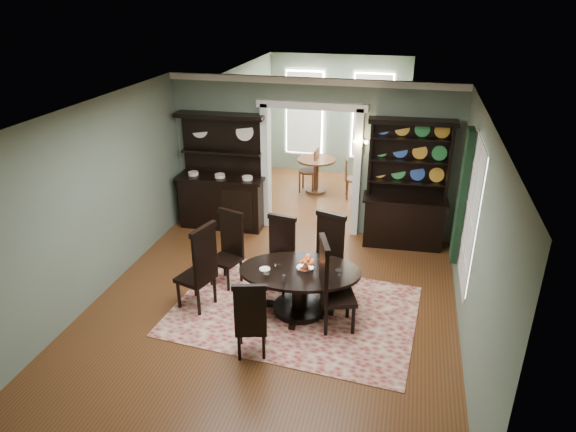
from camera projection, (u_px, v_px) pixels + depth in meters
name	position (u px, v px, depth m)	size (l,w,h in m)	color
room	(270.00, 214.00, 7.18)	(5.51, 6.01, 3.01)	#593517
parlor	(332.00, 125.00, 12.07)	(3.51, 3.50, 3.01)	#593517
doorway_trim	(311.00, 151.00, 9.78)	(2.08, 0.25, 2.57)	white
right_window	(467.00, 206.00, 7.38)	(0.15, 1.47, 2.12)	white
wall_sconce	(361.00, 143.00, 9.33)	(0.27, 0.21, 0.21)	gold
rug	(294.00, 310.00, 7.77)	(3.58, 2.50, 0.01)	maroon
dining_table	(300.00, 283.00, 7.58)	(1.93, 1.87, 0.71)	black
centerpiece	(305.00, 266.00, 7.47)	(1.24, 0.79, 0.20)	silver
chair_far_left	(229.00, 246.00, 8.31)	(0.58, 0.56, 1.25)	black
chair_far_mid	(280.00, 251.00, 8.15)	(0.51, 0.49, 1.23)	black
chair_far_right	(327.00, 252.00, 8.04)	(0.61, 0.59, 1.32)	black
chair_end_left	(201.00, 266.00, 7.56)	(0.61, 0.63, 1.39)	black
chair_end_right	(330.00, 283.00, 7.11)	(0.63, 0.64, 1.39)	black
chair_near	(251.00, 318.00, 6.57)	(0.52, 0.50, 1.16)	black
sideboard	(222.00, 188.00, 10.26)	(1.76, 0.68, 2.29)	black
welsh_dresser	(405.00, 201.00, 9.47)	(1.56, 0.65, 2.39)	black
parlor_table	(316.00, 171.00, 12.04)	(0.89, 0.89, 0.83)	#552A18
parlor_chair_left	(311.00, 169.00, 12.06)	(0.45, 0.45, 1.06)	#552A18
parlor_chair_right	(351.00, 177.00, 11.72)	(0.43, 0.41, 0.95)	#552A18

